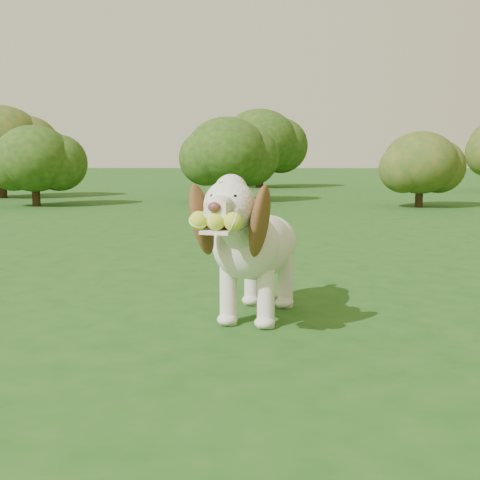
{
  "coord_description": "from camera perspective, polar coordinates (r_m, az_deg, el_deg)",
  "views": [
    {
      "loc": [
        -0.06,
        -3.56,
        0.87
      ],
      "look_at": [
        -0.18,
        -0.65,
        0.46
      ],
      "focal_mm": 45.0,
      "sensor_mm": 36.0,
      "label": 1
    }
  ],
  "objects": [
    {
      "name": "ground",
      "position": [
        3.67,
        3.17,
        -5.79
      ],
      "size": [
        80.0,
        80.0,
        0.0
      ],
      "primitive_type": "plane",
      "color": "#194814",
      "rests_on": "ground"
    },
    {
      "name": "shrub_a",
      "position": [
        11.09,
        -18.92,
        7.3
      ],
      "size": [
        1.35,
        1.35,
        1.4
      ],
      "color": "#382314",
      "rests_on": "ground"
    },
    {
      "name": "shrub_b",
      "position": [
        11.51,
        -1.27,
        8.34
      ],
      "size": [
        1.55,
        1.55,
        1.61
      ],
      "color": "#382314",
      "rests_on": "ground"
    },
    {
      "name": "shrub_c",
      "position": [
        10.71,
        16.74,
        7.03
      ],
      "size": [
        1.24,
        1.24,
        1.29
      ],
      "color": "#382314",
      "rests_on": "ground"
    },
    {
      "name": "shrub_i",
      "position": [
        16.69,
        1.88,
        9.32
      ],
      "size": [
        2.07,
        2.07,
        2.15
      ],
      "color": "#382314",
      "rests_on": "ground"
    },
    {
      "name": "shrub_e",
      "position": [
        13.53,
        -21.83,
        8.49
      ],
      "size": [
        1.85,
        1.85,
        1.92
      ],
      "color": "#382314",
      "rests_on": "ground"
    },
    {
      "name": "dog",
      "position": [
        3.18,
        1.3,
        -0.19
      ],
      "size": [
        0.61,
        1.2,
        0.79
      ],
      "rotation": [
        0.0,
        0.0,
        -0.26
      ],
      "color": "silver",
      "rests_on": "ground"
    }
  ]
}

